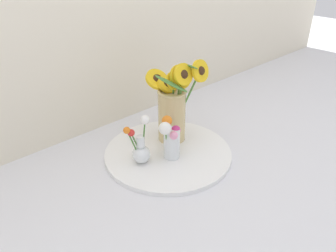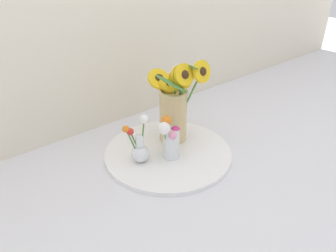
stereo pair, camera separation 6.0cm
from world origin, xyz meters
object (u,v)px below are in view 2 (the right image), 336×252
at_px(mason_jar_sunflowers, 174,106).
at_px(vase_bulb_right, 140,147).
at_px(vase_small_center, 170,138).
at_px(serving_tray, 168,153).

xyz_separation_m(mason_jar_sunflowers, vase_bulb_right, (-0.19, -0.04, -0.09)).
xyz_separation_m(vase_small_center, vase_bulb_right, (-0.10, 0.05, -0.02)).
relative_size(serving_tray, vase_small_center, 2.83).
bearing_deg(mason_jar_sunflowers, vase_bulb_right, -168.41).
distance_m(serving_tray, mason_jar_sunflowers, 0.18).
bearing_deg(serving_tray, mason_jar_sunflowers, 35.73).
bearing_deg(vase_bulb_right, vase_small_center, -28.02).
relative_size(mason_jar_sunflowers, vase_small_center, 2.01).
relative_size(mason_jar_sunflowers, vase_bulb_right, 1.84).
bearing_deg(vase_small_center, mason_jar_sunflowers, 43.50).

